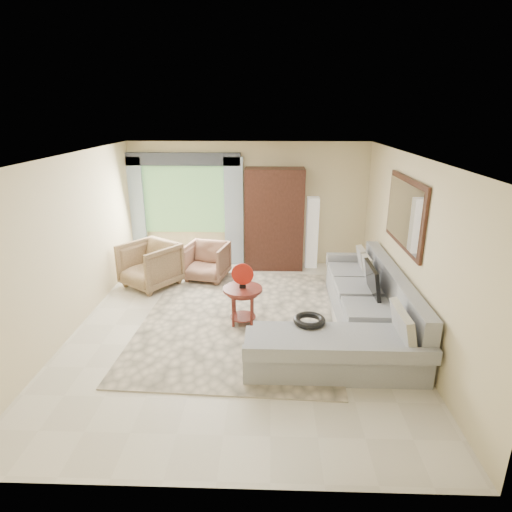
{
  "coord_description": "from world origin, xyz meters",
  "views": [
    {
      "loc": [
        0.46,
        -5.92,
        3.2
      ],
      "look_at": [
        0.25,
        0.35,
        1.05
      ],
      "focal_mm": 30.0,
      "sensor_mm": 36.0,
      "label": 1
    }
  ],
  "objects_px": {
    "coffee_table": "(243,305)",
    "floor_lamp": "(312,233)",
    "armchair_left": "(150,265)",
    "armchair_right": "(207,262)",
    "sectional_sofa": "(358,317)",
    "potted_plant": "(155,261)",
    "armoire": "(274,219)",
    "tv_screen": "(373,280)"
  },
  "relations": [
    {
      "from": "sectional_sofa",
      "to": "coffee_table",
      "type": "xyz_separation_m",
      "value": [
        -1.73,
        0.29,
        0.04
      ]
    },
    {
      "from": "armchair_left",
      "to": "floor_lamp",
      "type": "distance_m",
      "value": 3.38
    },
    {
      "from": "armchair_left",
      "to": "armchair_right",
      "type": "relative_size",
      "value": 1.17
    },
    {
      "from": "coffee_table",
      "to": "floor_lamp",
      "type": "height_order",
      "value": "floor_lamp"
    },
    {
      "from": "tv_screen",
      "to": "armchair_left",
      "type": "bearing_deg",
      "value": 160.59
    },
    {
      "from": "potted_plant",
      "to": "floor_lamp",
      "type": "xyz_separation_m",
      "value": [
        3.23,
        0.52,
        0.48
      ]
    },
    {
      "from": "potted_plant",
      "to": "floor_lamp",
      "type": "distance_m",
      "value": 3.3
    },
    {
      "from": "sectional_sofa",
      "to": "armchair_left",
      "type": "distance_m",
      "value": 3.99
    },
    {
      "from": "coffee_table",
      "to": "potted_plant",
      "type": "bearing_deg",
      "value": 132.02
    },
    {
      "from": "sectional_sofa",
      "to": "armchair_right",
      "type": "relative_size",
      "value": 4.32
    },
    {
      "from": "armchair_right",
      "to": "tv_screen",
      "type": "bearing_deg",
      "value": -19.03
    },
    {
      "from": "tv_screen",
      "to": "potted_plant",
      "type": "height_order",
      "value": "tv_screen"
    },
    {
      "from": "armchair_left",
      "to": "potted_plant",
      "type": "distance_m",
      "value": 0.69
    },
    {
      "from": "coffee_table",
      "to": "tv_screen",
      "type": "bearing_deg",
      "value": 3.4
    },
    {
      "from": "armchair_right",
      "to": "sectional_sofa",
      "type": "bearing_deg",
      "value": -27.43
    },
    {
      "from": "coffee_table",
      "to": "armoire",
      "type": "relative_size",
      "value": 0.29
    },
    {
      "from": "coffee_table",
      "to": "armchair_right",
      "type": "xyz_separation_m",
      "value": [
        -0.83,
        1.87,
        0.04
      ]
    },
    {
      "from": "coffee_table",
      "to": "armoire",
      "type": "height_order",
      "value": "armoire"
    },
    {
      "from": "potted_plant",
      "to": "tv_screen",
      "type": "bearing_deg",
      "value": -27.25
    },
    {
      "from": "armchair_right",
      "to": "armoire",
      "type": "distance_m",
      "value": 1.67
    },
    {
      "from": "potted_plant",
      "to": "armoire",
      "type": "relative_size",
      "value": 0.26
    },
    {
      "from": "coffee_table",
      "to": "potted_plant",
      "type": "height_order",
      "value": "coffee_table"
    },
    {
      "from": "armchair_left",
      "to": "armchair_right",
      "type": "bearing_deg",
      "value": 56.97
    },
    {
      "from": "coffee_table",
      "to": "armchair_left",
      "type": "relative_size",
      "value": 0.65
    },
    {
      "from": "armchair_left",
      "to": "armchair_right",
      "type": "distance_m",
      "value": 1.09
    },
    {
      "from": "tv_screen",
      "to": "coffee_table",
      "type": "xyz_separation_m",
      "value": [
        -2.0,
        -0.12,
        -0.4
      ]
    },
    {
      "from": "coffee_table",
      "to": "floor_lamp",
      "type": "xyz_separation_m",
      "value": [
        1.3,
        2.67,
        0.43
      ]
    },
    {
      "from": "armchair_right",
      "to": "coffee_table",
      "type": "bearing_deg",
      "value": -53.24
    },
    {
      "from": "sectional_sofa",
      "to": "floor_lamp",
      "type": "height_order",
      "value": "floor_lamp"
    },
    {
      "from": "armchair_right",
      "to": "armoire",
      "type": "bearing_deg",
      "value": 41.64
    },
    {
      "from": "tv_screen",
      "to": "armchair_right",
      "type": "height_order",
      "value": "tv_screen"
    },
    {
      "from": "sectional_sofa",
      "to": "potted_plant",
      "type": "height_order",
      "value": "sectional_sofa"
    },
    {
      "from": "armchair_left",
      "to": "sectional_sofa",
      "type": "bearing_deg",
      "value": 9.53
    },
    {
      "from": "sectional_sofa",
      "to": "armoire",
      "type": "xyz_separation_m",
      "value": [
        -1.23,
        2.9,
        0.77
      ]
    },
    {
      "from": "sectional_sofa",
      "to": "armchair_left",
      "type": "xyz_separation_m",
      "value": [
        -3.58,
        1.77,
        0.14
      ]
    },
    {
      "from": "armoire",
      "to": "floor_lamp",
      "type": "xyz_separation_m",
      "value": [
        0.8,
        0.06,
        -0.3
      ]
    },
    {
      "from": "tv_screen",
      "to": "armchair_right",
      "type": "distance_m",
      "value": 3.35
    },
    {
      "from": "tv_screen",
      "to": "armchair_left",
      "type": "height_order",
      "value": "tv_screen"
    },
    {
      "from": "tv_screen",
      "to": "armoire",
      "type": "bearing_deg",
      "value": 121.1
    },
    {
      "from": "tv_screen",
      "to": "armchair_right",
      "type": "bearing_deg",
      "value": 148.3
    },
    {
      "from": "armoire",
      "to": "floor_lamp",
      "type": "height_order",
      "value": "armoire"
    },
    {
      "from": "coffee_table",
      "to": "armoire",
      "type": "bearing_deg",
      "value": 79.2
    }
  ]
}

